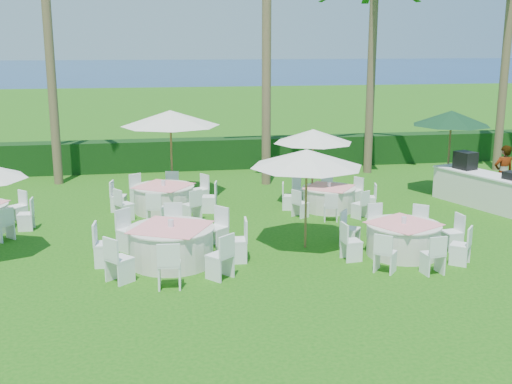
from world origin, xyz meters
TOP-DOWN VIEW (x-y plane):
  - ground at (0.00, 0.00)m, footprint 120.00×120.00m
  - hedge at (0.00, 12.00)m, footprint 34.00×1.00m
  - ocean at (0.00, 102.00)m, footprint 260.00×260.00m
  - banquet_table_b at (-1.28, 0.76)m, footprint 3.50×3.50m
  - banquet_table_c at (4.21, 0.42)m, footprint 3.12×3.12m
  - banquet_table_e at (-1.29, 5.47)m, footprint 3.19×3.19m
  - banquet_table_f at (3.65, 4.81)m, footprint 2.83×2.83m
  - umbrella_b at (2.04, 1.38)m, footprint 2.78×2.78m
  - umbrella_c at (-0.95, 7.28)m, footprint 3.17×3.17m
  - umbrella_d at (3.27, 5.38)m, footprint 2.45×2.45m
  - umbrella_green at (8.12, 6.09)m, footprint 2.56×2.56m
  - buffet_table at (8.65, 3.95)m, footprint 2.39×4.56m
  - staff_person at (9.44, 4.96)m, footprint 0.68×0.46m
  - palm_b at (-4.90, 10.07)m, footprint 4.40×4.14m
  - palm_c at (2.46, 8.74)m, footprint 4.41×4.07m
  - palm_d at (6.76, 10.09)m, footprint 4.23×4.38m
  - palm_e at (12.02, 9.71)m, footprint 4.40×3.98m

SIDE VIEW (x-z plane):
  - ground at x=0.00m, z-range 0.00..0.00m
  - ocean at x=0.00m, z-range 0.00..0.00m
  - banquet_table_f at x=3.65m, z-range -0.06..0.81m
  - banquet_table_c at x=4.21m, z-range -0.06..0.88m
  - banquet_table_e at x=-1.29m, z-range -0.06..0.90m
  - banquet_table_b at x=-1.28m, z-range -0.06..0.98m
  - buffet_table at x=8.65m, z-range -0.24..1.36m
  - hedge at x=0.00m, z-range 0.00..1.20m
  - staff_person at x=9.44m, z-range 0.00..1.81m
  - umbrella_d at x=3.27m, z-range 0.99..3.39m
  - umbrella_b at x=2.04m, z-range 1.02..3.49m
  - umbrella_green at x=8.12m, z-range 1.16..3.96m
  - umbrella_c at x=-0.95m, z-range 1.18..4.04m
  - palm_d at x=6.76m, z-range 0.44..7.92m
  - palm_e at x=12.02m, z-range 0.46..9.40m
  - palm_c at x=2.46m, z-range 0.47..10.77m
  - palm_b at x=-4.90m, z-range 0.47..10.83m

